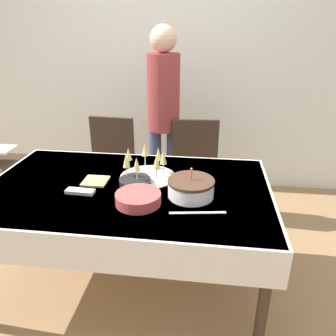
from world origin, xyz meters
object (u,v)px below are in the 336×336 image
Objects in this scene: dining_chair_far_left at (110,167)px; high_chair at (5,168)px; person_standing at (164,107)px; birthday_cake at (191,188)px; dining_chair_far_right at (195,171)px; champagne_tray at (146,165)px; plate_stack_dessert at (135,181)px; plate_stack_main at (138,198)px.

dining_chair_far_left is 1.33× the size of high_chair.
person_standing is at bearing 24.62° from dining_chair_far_left.
birthday_cake reaches higher than dining_chair_far_left.
person_standing is (-0.30, 0.21, 0.51)m from dining_chair_far_right.
champagne_tray reaches higher than plate_stack_dessert.
person_standing is at bearing 90.91° from champagne_tray.
champagne_tray is at bearing 66.07° from plate_stack_dessert.
dining_chair_far_right is 1.73m from high_chair.
high_chair is at bearing -175.08° from dining_chair_far_left.
dining_chair_far_left is 1.20m from plate_stack_main.
birthday_cake is (0.78, -0.93, 0.31)m from dining_chair_far_left.
dining_chair_far_left reaches higher than high_chair.
dining_chair_far_right is at bearing 68.02° from champagne_tray.
plate_stack_main is (0.50, -1.05, 0.29)m from dining_chair_far_left.
dining_chair_far_right is at bearing 67.75° from plate_stack_dessert.
person_standing reaches higher than high_chair.
plate_stack_main is 1.28m from person_standing.
dining_chair_far_right is 3.73× the size of plate_stack_main.
champagne_tray reaches higher than high_chair.
high_chair is at bearing 152.10° from plate_stack_dessert.
dining_chair_far_left is at bearing 129.92° from birthday_cake.
plate_stack_dessert is (-0.34, -0.82, 0.28)m from dining_chair_far_right.
high_chair is (-0.96, -0.08, -0.03)m from dining_chair_far_left.
champagne_tray is (0.48, -0.71, 0.34)m from dining_chair_far_left.
person_standing reaches higher than dining_chair_far_right.
champagne_tray is at bearing 93.49° from plate_stack_main.
plate_stack_dessert is at bearing -113.93° from champagne_tray.
person_standing is at bearing 88.02° from plate_stack_dessert.
dining_chair_far_left is 1.00× the size of dining_chair_far_right.
birthday_cake is (0.02, -0.93, 0.31)m from dining_chair_far_right.
birthday_cake reaches higher than plate_stack_dessert.
person_standing reaches higher than plate_stack_main.
birthday_cake is at bearing -74.47° from person_standing.
birthday_cake is 1.97m from high_chair.
plate_stack_dessert reaches higher than high_chair.
dining_chair_far_left is at bearing 117.47° from plate_stack_dessert.
high_chair is (-1.74, 0.85, -0.35)m from birthday_cake.
dining_chair_far_right is 2.61× the size of champagne_tray.
dining_chair_far_left and dining_chair_far_right have the same top height.
dining_chair_far_left is 0.97m from high_chair.
plate_stack_main is 0.15× the size of person_standing.
champagne_tray is 0.93m from person_standing.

